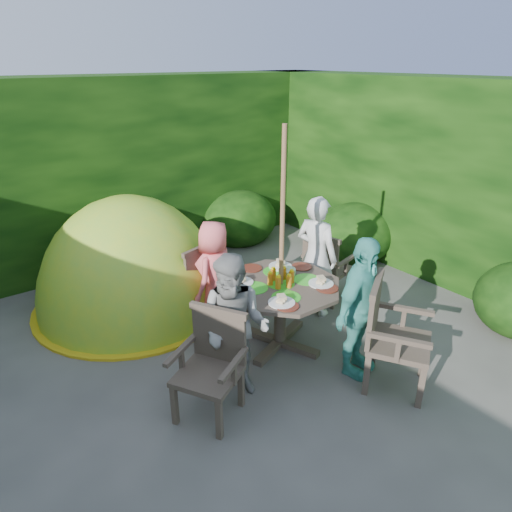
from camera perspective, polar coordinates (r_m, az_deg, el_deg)
ground at (r=3.86m, az=-2.50°, el=-20.94°), size 60.00×60.00×0.00m
hedge_enclosure at (r=4.20m, az=-13.25°, el=2.61°), size 9.00×9.00×2.50m
patio_table at (r=4.48m, az=3.11°, el=-4.71°), size 1.55×1.55×0.83m
parasol_pole at (r=4.26m, az=3.24°, el=1.37°), size 0.06×0.06×2.20m
garden_chair_right at (r=5.44m, az=8.67°, el=-1.24°), size 0.56×0.60×0.84m
garden_chair_left at (r=3.77m, az=-5.54°, el=-13.18°), size 0.65×0.67×0.86m
garden_chair_back at (r=5.10m, az=-7.91°, el=-2.93°), size 0.61×0.57×0.85m
garden_chair_front at (r=4.16m, az=16.43°, el=-9.32°), size 0.76×0.73×0.96m
child_right at (r=5.08m, az=7.52°, el=-0.05°), size 0.43×0.56×1.38m
child_left at (r=3.86m, az=-2.75°, el=-8.80°), size 0.76×0.79×1.28m
child_back at (r=4.87m, az=-5.16°, el=-2.30°), size 0.69×0.61×1.18m
child_front at (r=4.16m, az=12.84°, el=-6.39°), size 0.84×0.53×1.34m
dome_tent at (r=5.67m, az=-14.83°, el=-5.81°), size 2.59×2.59×2.63m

